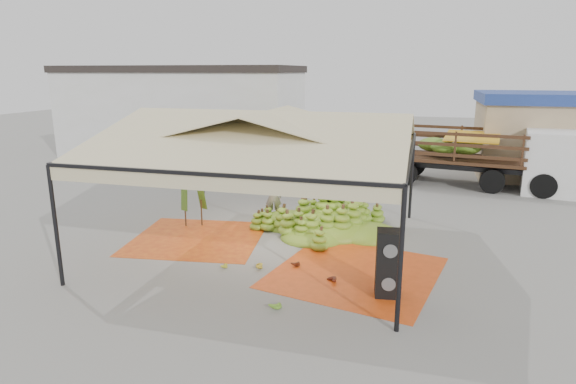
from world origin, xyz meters
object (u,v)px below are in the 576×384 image
(vendor, at_px, (273,196))
(speaker_stack, at_px, (389,264))
(truck_left, at_px, (290,153))
(truck_right, at_px, (488,151))
(banana_heap, at_px, (330,214))

(vendor, bearing_deg, speaker_stack, 116.16)
(speaker_stack, relative_size, vendor, 1.01)
(vendor, bearing_deg, truck_left, -94.01)
(speaker_stack, xyz_separation_m, truck_right, (3.44, 12.27, 0.83))
(truck_left, relative_size, truck_right, 0.80)
(banana_heap, bearing_deg, truck_left, 114.86)
(banana_heap, height_order, speaker_stack, speaker_stack)
(speaker_stack, distance_m, truck_left, 12.73)
(speaker_stack, xyz_separation_m, vendor, (-4.37, 5.16, -0.01))
(vendor, relative_size, truck_right, 0.20)
(banana_heap, relative_size, vendor, 3.25)
(speaker_stack, relative_size, truck_left, 0.25)
(speaker_stack, height_order, vendor, speaker_stack)
(vendor, height_order, truck_right, truck_right)
(speaker_stack, bearing_deg, truck_right, 66.87)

